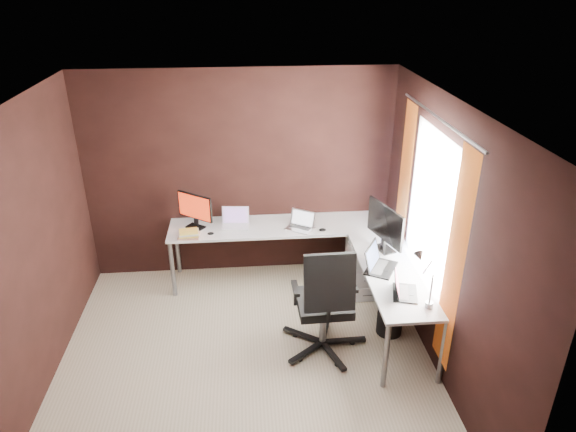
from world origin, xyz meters
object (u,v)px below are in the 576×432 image
object	(u,v)px
laptop_white	(235,222)
laptop_black_big	(378,263)
office_chair	(324,320)
laptop_silver	(301,225)
monitor_left	(195,209)
book_stack	(189,234)
wastebasket	(390,320)
laptop_black_small	(402,289)
monitor_right	(385,226)
desk_lamp	(423,272)
drawer_pedestal	(366,268)

from	to	relation	value
laptop_white	laptop_black_big	bearing A→B (deg)	-31.87
laptop_black_big	office_chair	distance (m)	0.78
laptop_silver	office_chair	size ratio (longest dim) A/B	0.31
monitor_left	office_chair	xyz separation A→B (m)	(1.30, -1.39, -0.62)
book_stack	wastebasket	size ratio (longest dim) A/B	0.78
laptop_white	wastebasket	world-z (taller)	laptop_white
laptop_white	laptop_black_small	distance (m)	2.19
laptop_silver	monitor_left	bearing A→B (deg)	-153.99
laptop_silver	laptop_black_big	bearing A→B (deg)	-22.38
monitor_right	book_stack	xyz separation A→B (m)	(-2.10, 0.49, -0.25)
book_stack	office_chair	xyz separation A→B (m)	(1.37, -1.15, -0.42)
laptop_silver	desk_lamp	xyz separation A→B (m)	(0.90, -1.58, 0.28)
office_chair	laptop_black_small	bearing A→B (deg)	-14.64
monitor_left	wastebasket	world-z (taller)	monitor_left
office_chair	laptop_white	bearing A→B (deg)	119.99
wastebasket	laptop_silver	bearing A→B (deg)	127.96
drawer_pedestal	laptop_white	world-z (taller)	laptop_white
wastebasket	laptop_black_small	bearing A→B (deg)	-96.12
laptop_silver	book_stack	xyz separation A→B (m)	(-1.28, -0.10, -0.01)
laptop_white	laptop_black_big	size ratio (longest dim) A/B	0.74
office_chair	wastebasket	world-z (taller)	office_chair
laptop_white	wastebasket	size ratio (longest dim) A/B	1.10
monitor_left	laptop_black_big	bearing A→B (deg)	6.04
drawer_pedestal	laptop_white	bearing A→B (deg)	165.56
monitor_right	book_stack	bearing A→B (deg)	58.63
book_stack	laptop_black_big	bearing A→B (deg)	-23.67
laptop_white	desk_lamp	distance (m)	2.40
desk_lamp	laptop_silver	bearing A→B (deg)	131.06
laptop_black_big	wastebasket	size ratio (longest dim) A/B	1.48
laptop_silver	desk_lamp	world-z (taller)	desk_lamp
monitor_right	monitor_left	bearing A→B (deg)	52.10
drawer_pedestal	wastebasket	size ratio (longest dim) A/B	1.96
monitor_left	wastebasket	distance (m)	2.49
monitor_left	monitor_right	size ratio (longest dim) A/B	0.69
monitor_left	laptop_silver	bearing A→B (deg)	29.65
laptop_white	monitor_right	bearing A→B (deg)	-19.23
laptop_silver	office_chair	xyz separation A→B (m)	(0.09, -1.25, -0.43)
laptop_black_big	laptop_silver	bearing A→B (deg)	65.30
drawer_pedestal	desk_lamp	xyz separation A→B (m)	(0.15, -1.33, 0.76)
laptop_white	office_chair	world-z (taller)	office_chair
monitor_right	laptop_silver	distance (m)	1.04
laptop_white	book_stack	bearing A→B (deg)	-149.87
monitor_left	book_stack	bearing A→B (deg)	-69.66
office_chair	laptop_black_big	bearing A→B (deg)	26.14
desk_lamp	monitor_left	bearing A→B (deg)	152.31
laptop_white	drawer_pedestal	bearing A→B (deg)	-8.90
laptop_black_big	laptop_white	bearing A→B (deg)	82.76
drawer_pedestal	monitor_left	bearing A→B (deg)	168.85
desk_lamp	wastebasket	bearing A→B (deg)	109.66
laptop_white	laptop_silver	bearing A→B (deg)	-4.88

